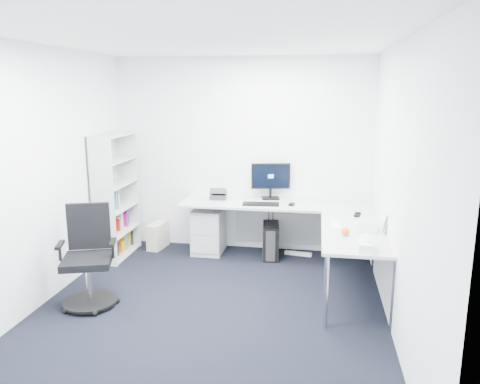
% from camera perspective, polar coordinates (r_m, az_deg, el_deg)
% --- Properties ---
extents(ground, '(4.20, 4.20, 0.00)m').
position_cam_1_polar(ground, '(5.01, -3.80, -14.35)').
color(ground, black).
extents(ceiling, '(4.20, 4.20, 0.00)m').
position_cam_1_polar(ceiling, '(4.50, -4.32, 18.08)').
color(ceiling, white).
extents(wall_back, '(3.60, 0.02, 2.70)m').
position_cam_1_polar(wall_back, '(6.60, 0.23, 4.51)').
color(wall_back, white).
rests_on(wall_back, ground).
extents(wall_front, '(3.60, 0.02, 2.70)m').
position_cam_1_polar(wall_front, '(2.64, -14.83, -7.91)').
color(wall_front, white).
rests_on(wall_front, ground).
extents(wall_left, '(0.02, 4.20, 2.70)m').
position_cam_1_polar(wall_left, '(5.28, -23.40, 1.53)').
color(wall_left, white).
rests_on(wall_left, ground).
extents(wall_right, '(0.02, 4.20, 2.70)m').
position_cam_1_polar(wall_right, '(4.50, 18.83, 0.18)').
color(wall_right, white).
rests_on(wall_right, ground).
extents(l_desk, '(2.61, 1.46, 0.76)m').
position_cam_1_polar(l_desk, '(6.07, 4.30, -5.61)').
color(l_desk, '#B3B5B5').
rests_on(l_desk, ground).
extents(drawer_pedestal, '(0.41, 0.51, 0.63)m').
position_cam_1_polar(drawer_pedestal, '(6.62, -3.85, -4.70)').
color(drawer_pedestal, '#B3B5B5').
rests_on(drawer_pedestal, ground).
extents(bookshelf, '(0.33, 0.84, 1.68)m').
position_cam_1_polar(bookshelf, '(6.54, -14.92, -0.50)').
color(bookshelf, silver).
rests_on(bookshelf, ground).
extents(task_chair, '(0.75, 0.75, 1.06)m').
position_cam_1_polar(task_chair, '(5.18, -18.14, -7.64)').
color(task_chair, black).
rests_on(task_chair, ground).
extents(black_pc_tower, '(0.26, 0.49, 0.46)m').
position_cam_1_polar(black_pc_tower, '(6.44, 3.77, -5.94)').
color(black_pc_tower, black).
rests_on(black_pc_tower, ground).
extents(beige_pc_tower, '(0.23, 0.41, 0.37)m').
position_cam_1_polar(beige_pc_tower, '(6.90, -9.99, -5.25)').
color(beige_pc_tower, beige).
rests_on(beige_pc_tower, ground).
extents(power_strip, '(0.38, 0.12, 0.04)m').
position_cam_1_polar(power_strip, '(6.60, 7.10, -7.46)').
color(power_strip, white).
rests_on(power_strip, ground).
extents(monitor, '(0.56, 0.28, 0.52)m').
position_cam_1_polar(monitor, '(6.47, 3.76, 1.38)').
color(monitor, black).
rests_on(monitor, l_desk).
extents(black_keyboard, '(0.49, 0.20, 0.02)m').
position_cam_1_polar(black_keyboard, '(6.17, 2.56, -1.48)').
color(black_keyboard, black).
rests_on(black_keyboard, l_desk).
extents(mouse, '(0.08, 0.11, 0.03)m').
position_cam_1_polar(mouse, '(6.17, 6.33, -1.50)').
color(mouse, black).
rests_on(mouse, l_desk).
extents(desk_phone, '(0.24, 0.24, 0.15)m').
position_cam_1_polar(desk_phone, '(6.51, -2.65, -0.16)').
color(desk_phone, '#2A2A2D').
rests_on(desk_phone, l_desk).
extents(laptop, '(0.36, 0.36, 0.23)m').
position_cam_1_polar(laptop, '(5.26, 15.29, -3.20)').
color(laptop, silver).
rests_on(laptop, l_desk).
extents(white_keyboard, '(0.11, 0.38, 0.01)m').
position_cam_1_polar(white_keyboard, '(5.37, 11.59, -3.90)').
color(white_keyboard, white).
rests_on(white_keyboard, l_desk).
extents(headphones, '(0.14, 0.19, 0.04)m').
position_cam_1_polar(headphones, '(5.82, 14.13, -2.59)').
color(headphones, black).
rests_on(headphones, l_desk).
extents(orange_fruit, '(0.08, 0.08, 0.08)m').
position_cam_1_polar(orange_fruit, '(4.99, 12.72, -4.75)').
color(orange_fruit, orange).
rests_on(orange_fruit, l_desk).
extents(tissue_box, '(0.15, 0.26, 0.09)m').
position_cam_1_polar(tissue_box, '(4.60, 15.10, -6.35)').
color(tissue_box, white).
rests_on(tissue_box, l_desk).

